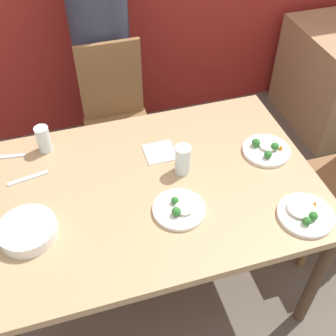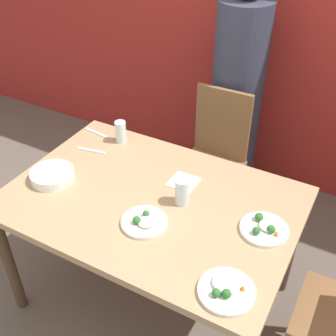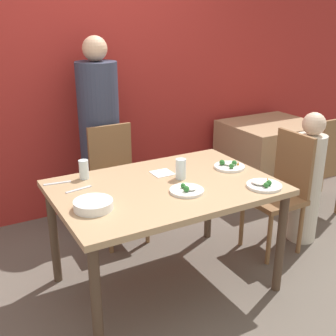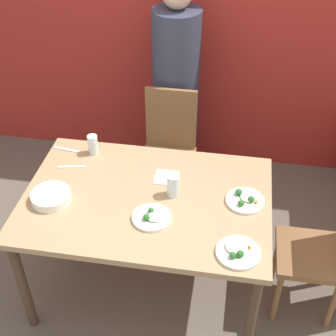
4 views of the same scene
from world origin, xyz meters
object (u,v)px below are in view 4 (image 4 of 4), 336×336
chair_adult_spot (169,149)px  glass_water_tall (93,145)px  plate_rice_adult (245,200)px  chair_child_spot (325,248)px  person_adult (176,97)px  bowl_curry (51,197)px

chair_adult_spot → glass_water_tall: 0.70m
chair_adult_spot → plate_rice_adult: 1.01m
chair_child_spot → glass_water_tall: 1.56m
person_adult → plate_rice_adult: size_ratio=7.49×
person_adult → glass_water_tall: person_adult is taller
bowl_curry → glass_water_tall: bearing=77.3°
bowl_curry → plate_rice_adult: plate_rice_adult is taller
chair_child_spot → person_adult: size_ratio=0.58×
plate_rice_adult → glass_water_tall: bearing=162.4°
chair_child_spot → bowl_curry: (-1.60, -0.13, 0.29)m
chair_child_spot → glass_water_tall: chair_child_spot is taller
bowl_curry → plate_rice_adult: 1.11m
chair_adult_spot → plate_rice_adult: bearing=-53.6°
chair_child_spot → person_adult: person_adult is taller
chair_adult_spot → person_adult: person_adult is taller
chair_adult_spot → glass_water_tall: (-0.42, -0.47, 0.32)m
chair_adult_spot → person_adult: 0.43m
chair_adult_spot → glass_water_tall: size_ratio=7.35×
chair_child_spot → bowl_curry: chair_child_spot is taller
bowl_curry → plate_rice_adult: size_ratio=1.03×
chair_child_spot → plate_rice_adult: 0.57m
person_adult → glass_water_tall: (-0.42, -0.81, 0.07)m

